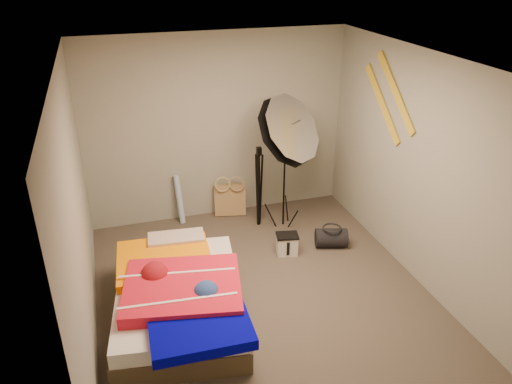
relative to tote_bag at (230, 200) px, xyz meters
name	(u,v)px	position (x,y,z in m)	size (l,w,h in m)	color
floor	(264,295)	(-0.12, -1.90, -0.22)	(4.00, 4.00, 0.00)	#4E453B
ceiling	(266,62)	(-0.12, -1.90, 2.28)	(4.00, 4.00, 0.00)	silver
wall_back	(217,128)	(-0.12, 0.10, 1.03)	(3.50, 3.50, 0.00)	gray
wall_front	(363,324)	(-0.12, -3.90, 1.03)	(3.50, 3.50, 0.00)	gray
wall_left	(77,217)	(-1.87, -1.90, 1.03)	(4.00, 4.00, 0.00)	gray
wall_right	(419,170)	(1.63, -1.90, 1.03)	(4.00, 4.00, 0.00)	gray
tote_bag	(230,200)	(0.00, 0.00, 0.00)	(0.43, 0.13, 0.43)	tan
wrapping_roll	(179,199)	(-0.71, -0.02, 0.12)	(0.08, 0.08, 0.68)	#5D92CA
camera_case	(287,245)	(0.40, -1.21, -0.09)	(0.25, 0.18, 0.25)	silver
duffel_bag	(331,238)	(1.00, -1.22, -0.10)	(0.24, 0.24, 0.39)	black
wall_stripe_upper	(396,92)	(1.61, -1.30, 1.73)	(0.02, 1.10, 0.10)	gold
wall_stripe_lower	(382,104)	(1.61, -1.05, 1.53)	(0.02, 1.10, 0.10)	gold
bed	(179,297)	(-1.04, -2.00, 0.04)	(1.47, 2.00, 0.52)	#4B3D29
photo_umbrella	(285,132)	(0.54, -0.69, 1.17)	(0.95, 1.08, 1.94)	black
camera_tripod	(259,181)	(0.29, -0.41, 0.43)	(0.06, 0.06, 1.12)	black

